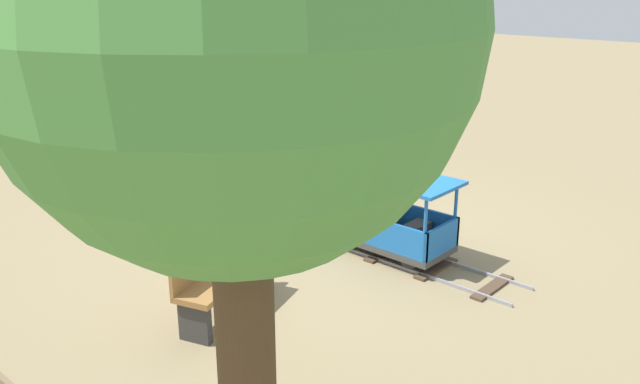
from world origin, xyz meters
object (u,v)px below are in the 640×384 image
at_px(passenger_car, 376,218).
at_px(locomotive, 276,184).
at_px(oak_tree_near, 233,35).
at_px(park_bench, 222,275).
at_px(conductor_person, 343,144).

bearing_deg(passenger_car, locomotive, 90.00).
xyz_separation_m(passenger_car, oak_tree_near, (-4.14, -2.27, 2.57)).
xyz_separation_m(locomotive, oak_tree_near, (-4.14, -4.03, 2.52)).
bearing_deg(park_bench, locomotive, 34.40).
bearing_deg(passenger_car, conductor_person, 54.73).
relative_size(locomotive, park_bench, 1.06).
height_order(locomotive, conductor_person, conductor_person).
height_order(passenger_car, oak_tree_near, oak_tree_near).
relative_size(locomotive, conductor_person, 0.89).
distance_m(locomotive, oak_tree_near, 6.30).
bearing_deg(park_bench, passenger_car, -4.66).
bearing_deg(conductor_person, passenger_car, -125.27).
relative_size(conductor_person, park_bench, 1.19).
distance_m(conductor_person, park_bench, 3.47).
relative_size(park_bench, oak_tree_near, 0.33).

